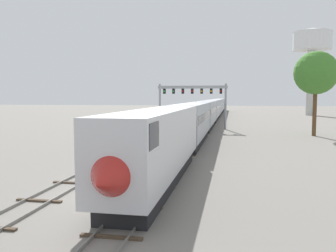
# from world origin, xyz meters

# --- Properties ---
(ground_plane) EXTENTS (400.00, 400.00, 0.00)m
(ground_plane) POSITION_xyz_m (0.00, 0.00, 0.00)
(ground_plane) COLOR gray
(track_main) EXTENTS (2.60, 200.00, 0.16)m
(track_main) POSITION_xyz_m (2.00, 60.00, 0.07)
(track_main) COLOR slate
(track_main) RESTS_ON ground
(track_near) EXTENTS (2.60, 160.00, 0.16)m
(track_near) POSITION_xyz_m (-3.50, 40.00, 0.07)
(track_near) COLOR slate
(track_near) RESTS_ON ground
(passenger_train) EXTENTS (3.04, 136.96, 4.80)m
(passenger_train) POSITION_xyz_m (2.00, 62.14, 2.61)
(passenger_train) COLOR silver
(passenger_train) RESTS_ON ground
(signal_gantry) EXTENTS (12.10, 0.49, 7.87)m
(signal_gantry) POSITION_xyz_m (-0.25, 42.08, 5.84)
(signal_gantry) COLOR #999BA0
(signal_gantry) RESTS_ON ground
(water_tower) EXTENTS (11.17, 11.17, 25.82)m
(water_tower) POSITION_xyz_m (29.60, 92.66, 20.75)
(water_tower) COLOR beige
(water_tower) RESTS_ON ground
(trackside_tree_left) EXTENTS (6.12, 6.12, 12.06)m
(trackside_tree_left) POSITION_xyz_m (18.24, 34.23, 8.94)
(trackside_tree_left) COLOR brown
(trackside_tree_left) RESTS_ON ground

